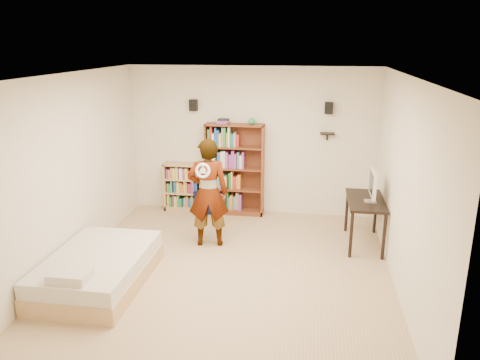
% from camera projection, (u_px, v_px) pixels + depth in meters
% --- Properties ---
extents(ground, '(4.50, 5.00, 0.01)m').
position_uv_depth(ground, '(228.00, 272.00, 6.55)').
color(ground, tan).
rests_on(ground, ground).
extents(room_shell, '(4.52, 5.02, 2.71)m').
position_uv_depth(room_shell, '(227.00, 149.00, 6.05)').
color(room_shell, beige).
rests_on(room_shell, ground).
extents(crown_molding, '(4.50, 5.00, 0.06)m').
position_uv_depth(crown_molding, '(226.00, 78.00, 5.79)').
color(crown_molding, silver).
rests_on(crown_molding, room_shell).
extents(speaker_left, '(0.14, 0.12, 0.20)m').
position_uv_depth(speaker_left, '(193.00, 105.00, 8.41)').
color(speaker_left, black).
rests_on(speaker_left, room_shell).
extents(speaker_right, '(0.14, 0.12, 0.20)m').
position_uv_depth(speaker_right, '(329.00, 108.00, 8.06)').
color(speaker_right, black).
rests_on(speaker_right, room_shell).
extents(wall_shelf, '(0.25, 0.16, 0.02)m').
position_uv_depth(wall_shelf, '(327.00, 134.00, 8.20)').
color(wall_shelf, black).
rests_on(wall_shelf, room_shell).
extents(tall_bookshelf, '(1.07, 0.31, 1.69)m').
position_uv_depth(tall_bookshelf, '(235.00, 170.00, 8.58)').
color(tall_bookshelf, brown).
rests_on(tall_bookshelf, ground).
extents(low_bookshelf, '(0.73, 0.27, 0.91)m').
position_uv_depth(low_bookshelf, '(184.00, 187.00, 8.85)').
color(low_bookshelf, tan).
rests_on(low_bookshelf, ground).
extents(computer_desk, '(0.55, 1.10, 0.75)m').
position_uv_depth(computer_desk, '(364.00, 222.00, 7.35)').
color(computer_desk, black).
rests_on(computer_desk, ground).
extents(imac, '(0.12, 0.50, 0.49)m').
position_uv_depth(imac, '(371.00, 186.00, 7.07)').
color(imac, silver).
rests_on(imac, computer_desk).
extents(daybed, '(1.19, 1.83, 0.54)m').
position_uv_depth(daybed, '(98.00, 266.00, 6.15)').
color(daybed, beige).
rests_on(daybed, ground).
extents(person, '(0.68, 0.51, 1.71)m').
position_uv_depth(person, '(208.00, 193.00, 7.22)').
color(person, black).
rests_on(person, ground).
extents(wii_wheel, '(0.22, 0.08, 0.23)m').
position_uv_depth(wii_wheel, '(203.00, 171.00, 6.79)').
color(wii_wheel, silver).
rests_on(wii_wheel, person).
extents(navy_bag, '(0.39, 0.30, 0.46)m').
position_uv_depth(navy_bag, '(204.00, 202.00, 8.71)').
color(navy_bag, black).
rests_on(navy_bag, ground).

